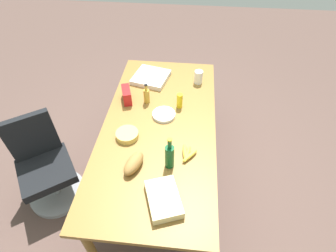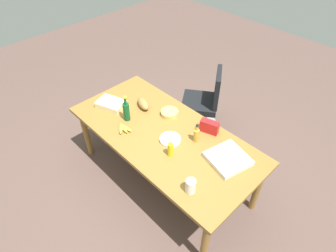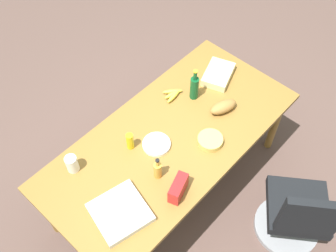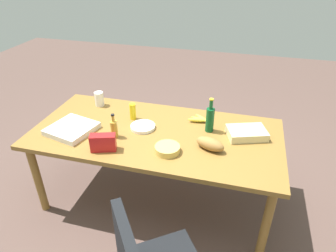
{
  "view_description": "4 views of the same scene",
  "coord_description": "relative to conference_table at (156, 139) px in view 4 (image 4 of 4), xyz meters",
  "views": [
    {
      "loc": [
        -1.73,
        -0.26,
        2.5
      ],
      "look_at": [
        -0.07,
        -0.09,
        0.84
      ],
      "focal_mm": 28.42,
      "sensor_mm": 36.0,
      "label": 1
    },
    {
      "loc": [
        1.64,
        -1.52,
        2.9
      ],
      "look_at": [
        -0.01,
        0.08,
        0.82
      ],
      "focal_mm": 30.7,
      "sensor_mm": 36.0,
      "label": 2
    },
    {
      "loc": [
        1.35,
        1.22,
        3.38
      ],
      "look_at": [
        -0.04,
        -0.07,
        0.83
      ],
      "focal_mm": 42.83,
      "sensor_mm": 36.0,
      "label": 3
    },
    {
      "loc": [
        -0.69,
        2.13,
        2.18
      ],
      "look_at": [
        -0.1,
        -0.03,
        0.83
      ],
      "focal_mm": 32.09,
      "sensor_mm": 36.0,
      "label": 4
    }
  ],
  "objects": [
    {
      "name": "ground_plane",
      "position": [
        0.0,
        0.0,
        -0.7
      ],
      "size": [
        10.0,
        10.0,
        0.0
      ],
      "primitive_type": "plane",
      "color": "brown"
    },
    {
      "name": "conference_table",
      "position": [
        0.0,
        0.0,
        0.0
      ],
      "size": [
        2.17,
        1.04,
        0.77
      ],
      "color": "olive",
      "rests_on": "ground"
    },
    {
      "name": "pizza_box",
      "position": [
        0.72,
        0.18,
        0.1
      ],
      "size": [
        0.43,
        0.43,
        0.05
      ],
      "primitive_type": "cube",
      "rotation": [
        0.0,
        0.0,
        -0.24
      ],
      "color": "silver",
      "rests_on": "conference_table"
    },
    {
      "name": "mustard_bottle",
      "position": [
        0.28,
        -0.17,
        0.15
      ],
      "size": [
        0.07,
        0.07,
        0.16
      ],
      "primitive_type": "cylinder",
      "rotation": [
        0.0,
        0.0,
        -0.2
      ],
      "color": "yellow",
      "rests_on": "conference_table"
    },
    {
      "name": "sheet_cake",
      "position": [
        -0.77,
        -0.13,
        0.11
      ],
      "size": [
        0.38,
        0.32,
        0.07
      ],
      "primitive_type": "cube",
      "rotation": [
        0.0,
        0.0,
        0.34
      ],
      "color": "beige",
      "rests_on": "conference_table"
    },
    {
      "name": "paper_plate_stack",
      "position": [
        0.13,
        -0.03,
        0.09
      ],
      "size": [
        0.27,
        0.27,
        0.03
      ],
      "primitive_type": "cylinder",
      "rotation": [
        0.0,
        0.0,
        0.27
      ],
      "color": "white",
      "rests_on": "conference_table"
    },
    {
      "name": "chip_bowl",
      "position": [
        -0.18,
        0.26,
        0.1
      ],
      "size": [
        0.26,
        0.26,
        0.05
      ],
      "primitive_type": "cylinder",
      "rotation": [
        0.0,
        0.0,
        0.34
      ],
      "color": "#DCBA58",
      "rests_on": "conference_table"
    },
    {
      "name": "bread_loaf",
      "position": [
        -0.5,
        0.14,
        0.12
      ],
      "size": [
        0.26,
        0.18,
        0.1
      ],
      "primitive_type": "ellipsoid",
      "rotation": [
        0.0,
        0.0,
        -0.34
      ],
      "color": "olive",
      "rests_on": "conference_table"
    },
    {
      "name": "banana_bunch",
      "position": [
        -0.34,
        -0.28,
        0.1
      ],
      "size": [
        0.2,
        0.14,
        0.04
      ],
      "color": "yellow",
      "rests_on": "conference_table"
    },
    {
      "name": "chip_bag_red",
      "position": [
        0.32,
        0.37,
        0.14
      ],
      "size": [
        0.22,
        0.14,
        0.14
      ],
      "primitive_type": "cube",
      "rotation": [
        0.0,
        0.0,
        0.33
      ],
      "color": "red",
      "rests_on": "conference_table"
    },
    {
      "name": "dressing_bottle",
      "position": [
        0.32,
        0.16,
        0.16
      ],
      "size": [
        0.07,
        0.07,
        0.22
      ],
      "color": "gold",
      "rests_on": "conference_table"
    },
    {
      "name": "wine_bottle",
      "position": [
        -0.45,
        -0.14,
        0.19
      ],
      "size": [
        0.09,
        0.09,
        0.31
      ],
      "color": "#0E4C24",
      "rests_on": "conference_table"
    },
    {
      "name": "mayo_jar",
      "position": [
        0.7,
        -0.34,
        0.15
      ],
      "size": [
        0.11,
        0.11,
        0.14
      ],
      "primitive_type": "cylinder",
      "rotation": [
        0.0,
        0.0,
        -0.24
      ],
      "color": "white",
      "rests_on": "conference_table"
    }
  ]
}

